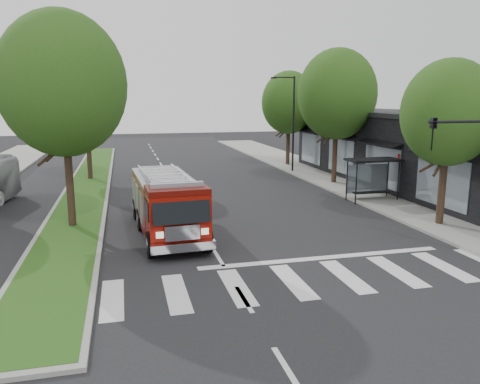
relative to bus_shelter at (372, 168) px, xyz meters
name	(u,v)px	position (x,y,z in m)	size (l,w,h in m)	color
ground	(219,258)	(-11.20, -8.15, -2.04)	(140.00, 140.00, 0.00)	black
sidewalk_right	(374,193)	(1.30, 1.85, -1.96)	(5.00, 80.00, 0.15)	gray
median	(89,184)	(-17.20, 9.85, -1.96)	(3.00, 50.00, 0.15)	gray
storefront_row	(436,154)	(5.80, 1.85, 0.46)	(8.00, 30.00, 5.00)	black
bus_shelter	(372,168)	(0.00, 0.00, 0.00)	(3.20, 1.60, 2.61)	black
tree_right_near	(448,113)	(0.30, -6.15, 3.47)	(4.40, 4.40, 8.05)	black
tree_right_mid	(337,94)	(0.30, 5.85, 4.45)	(5.60, 5.60, 9.72)	black
tree_right_far	(289,103)	(0.30, 15.85, 3.80)	(5.00, 5.00, 8.73)	black
tree_median_near	(63,84)	(-17.20, -2.15, 4.77)	(5.80, 5.80, 10.16)	black
tree_median_far	(85,95)	(-17.20, 11.85, 4.45)	(5.60, 5.60, 9.72)	black
streetlight_right_far	(292,120)	(-0.85, 11.85, 2.44)	(2.11, 0.20, 8.00)	black
fire_engine	(167,204)	(-12.82, -4.15, -0.65)	(3.00, 8.49, 2.90)	#500904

